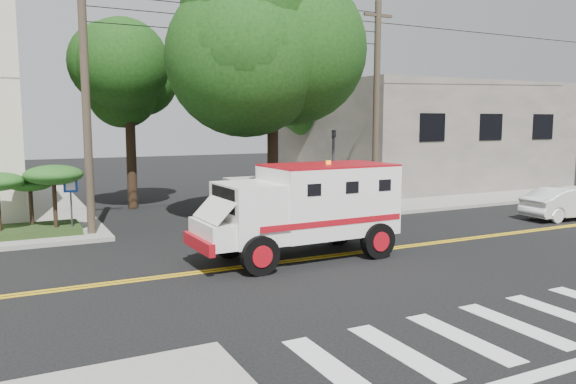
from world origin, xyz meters
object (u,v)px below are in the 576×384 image
parked_sedan (567,203)px  pedestrian_b (357,189)px  armored_truck (305,205)px  pedestrian_a (369,194)px

parked_sedan → pedestrian_b: pedestrian_b is taller
pedestrian_b → parked_sedan: bearing=175.3°
armored_truck → pedestrian_a: (5.95, 5.33, -0.63)m
armored_truck → pedestrian_b: armored_truck is taller
parked_sedan → pedestrian_b: (-6.61, 5.38, 0.36)m
pedestrian_a → armored_truck: bearing=20.6°
pedestrian_b → armored_truck: bearing=81.0°
parked_sedan → pedestrian_b: size_ratio=2.30×
pedestrian_a → pedestrian_b: bearing=-115.3°
armored_truck → pedestrian_a: bearing=40.3°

